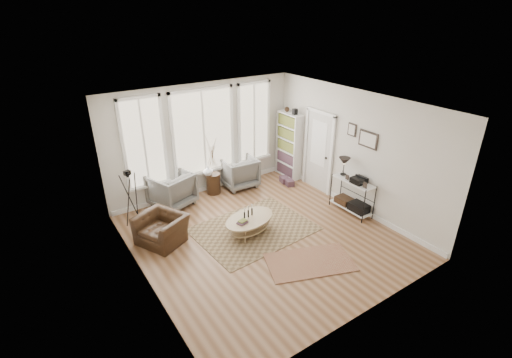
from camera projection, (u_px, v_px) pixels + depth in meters
room at (264, 177)px, 7.55m from camera, size 5.50×5.54×2.90m
bay_window at (204, 134)px, 9.49m from camera, size 4.14×0.12×2.24m
door at (319, 150)px, 9.81m from camera, size 0.09×1.06×2.22m
bookcase at (289, 145)px, 10.62m from camera, size 0.31×0.85×2.06m
low_shelf at (352, 193)px, 8.89m from camera, size 0.38×1.08×1.30m
wall_art at (364, 137)px, 8.43m from camera, size 0.04×0.88×0.44m
rug_main at (254, 229)px, 8.38m from camera, size 2.65×2.06×0.01m
rug_runner at (310, 262)px, 7.29m from camera, size 1.91×1.47×0.01m
coffee_table at (249, 221)px, 8.10m from camera, size 1.38×1.05×0.57m
armchair_left at (171, 190)px, 9.22m from camera, size 1.19×1.20×0.87m
armchair_right at (239, 172)px, 10.23m from camera, size 0.95×0.98×0.84m
side_table at (212, 167)px, 9.68m from camera, size 0.37×0.37×1.57m
vase at (208, 171)px, 9.65m from camera, size 0.27×0.27×0.26m
accent_chair at (162, 229)px, 7.83m from camera, size 1.22×1.17×0.62m
tripod_camera at (132, 201)px, 8.26m from camera, size 0.48×0.48×1.37m
book_stack_near at (284, 180)px, 10.56m from camera, size 0.26×0.31×0.17m
book_stack_far at (289, 183)px, 10.38m from camera, size 0.27×0.31×0.17m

